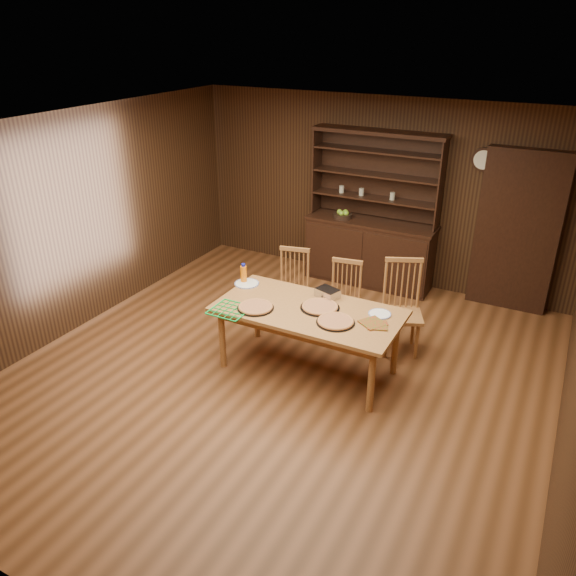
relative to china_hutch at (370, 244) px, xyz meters
The scene contains 20 objects.
floor 2.82m from the china_hutch, 89.99° to the right, with size 6.00×6.00×0.00m, color brown.
room_shell 2.92m from the china_hutch, 89.99° to the right, with size 6.00×6.00×6.00m.
china_hutch is the anchor object (origin of this frame).
doorway 1.96m from the china_hutch, ahead, with size 1.00×0.18×2.10m, color black.
wall_clock 1.89m from the china_hutch, ahead, with size 0.30×0.05×0.30m.
dining_table 2.50m from the china_hutch, 84.91° to the right, with size 1.95×0.98×0.75m.
chair_left 1.63m from the china_hutch, 105.41° to the right, with size 0.47×0.46×0.97m.
chair_center 1.59m from the china_hutch, 80.75° to the right, with size 0.44×0.42×0.95m.
chair_right 1.83m from the china_hutch, 58.56° to the right, with size 0.58×0.57×1.09m.
pizza_left 2.75m from the china_hutch, 95.78° to the right, with size 0.39×0.39×0.04m.
pizza_right 2.70m from the china_hutch, 77.33° to the right, with size 0.39×0.39×0.04m.
pizza_center 2.44m from the china_hutch, 82.46° to the right, with size 0.42×0.42×0.04m.
cooling_rack 2.94m from the china_hutch, 99.65° to the right, with size 0.37×0.37×0.02m, color green, non-canonical shape.
plate_left 2.37m from the china_hutch, 106.54° to the right, with size 0.28×0.28×0.02m.
plate_right 2.45m from the china_hutch, 67.74° to the right, with size 0.24×0.24×0.02m.
foil_dish 2.17m from the china_hutch, 82.47° to the right, with size 0.24×0.17×0.10m, color silver.
juice_bottle 2.37m from the china_hutch, 108.12° to the right, with size 0.07×0.07×0.23m.
pot_holder_a 2.69m from the china_hutch, 68.49° to the right, with size 0.19×0.19×0.01m, color red.
pot_holder_b 2.65m from the china_hutch, 69.48° to the right, with size 0.22×0.22×0.02m, color red.
fruit_bowl 0.57m from the china_hutch, behind, with size 0.28×0.28×0.12m.
Camera 1 is at (2.45, -4.44, 3.49)m, focal length 35.00 mm.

